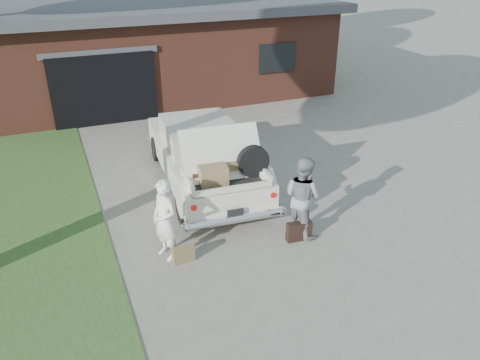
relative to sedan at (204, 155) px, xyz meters
name	(u,v)px	position (x,y,z in m)	size (l,w,h in m)	color
ground	(252,244)	(0.00, -2.81, -0.73)	(90.00, 90.00, 0.00)	gray
house	(155,45)	(0.98, 8.66, 0.94)	(12.80, 7.80, 3.30)	brown
sedan	(204,155)	(0.00, 0.00, 0.00)	(2.29, 5.12, 1.90)	silver
woman_left	(165,220)	(-1.59, -2.56, 0.04)	(0.56, 0.37, 1.55)	white
woman_right	(303,196)	(1.06, -2.80, 0.08)	(0.79, 0.62, 1.63)	gray
suitcase_left	(183,254)	(-1.37, -2.84, -0.58)	(0.40, 0.13, 0.31)	olive
suitcase_right	(299,231)	(0.90, -3.02, -0.54)	(0.50, 0.16, 0.38)	black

